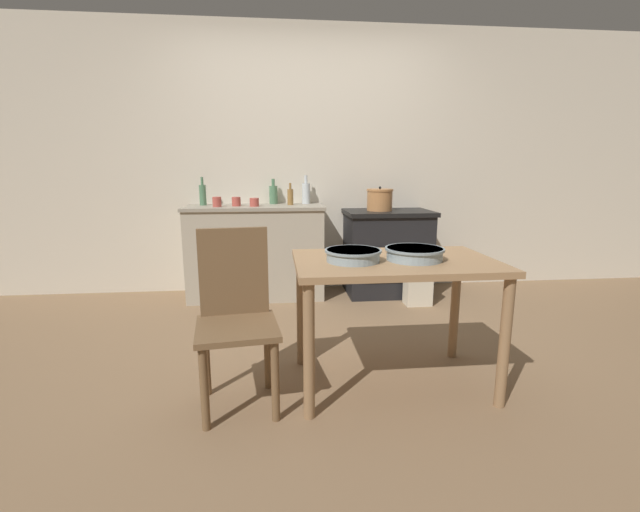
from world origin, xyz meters
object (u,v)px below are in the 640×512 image
object	(u,v)px
stove	(387,252)
cup_center	(217,202)
mixing_bowl_large	(353,255)
bottle_mid_left	(290,196)
flour_sack	(418,284)
chair	(236,313)
bottle_left	(203,194)
work_table	(394,278)
stock_pot	(380,200)
bottle_center_left	(306,193)
cup_mid_right	(254,202)
bottle_far_left	(273,194)
cup_center_right	(236,202)
mixing_bowl_small	(414,253)

from	to	relation	value
stove	cup_center	world-z (taller)	cup_center
mixing_bowl_large	bottle_mid_left	size ratio (longest dim) A/B	1.46
stove	flour_sack	world-z (taller)	stove
chair	stove	bearing A→B (deg)	48.41
bottle_left	work_table	bearing A→B (deg)	-55.33
flour_sack	mixing_bowl_large	size ratio (longest dim) A/B	1.25
work_table	chair	distance (m)	0.87
work_table	stock_pot	world-z (taller)	stock_pot
chair	flour_sack	world-z (taller)	chair
bottle_mid_left	bottle_center_left	bearing A→B (deg)	36.67
stove	mixing_bowl_large	distance (m)	1.97
stock_pot	cup_mid_right	xyz separation A→B (m)	(-1.17, -0.06, -0.01)
cup_center	stove	bearing A→B (deg)	2.78
stove	cup_mid_right	distance (m)	1.36
mixing_bowl_large	bottle_mid_left	xyz separation A→B (m)	(-0.26, 1.87, 0.19)
bottle_far_left	cup_center	xyz separation A→B (m)	(-0.50, -0.27, -0.05)
cup_center	cup_center_right	distance (m)	0.18
flour_sack	cup_mid_right	xyz separation A→B (m)	(-1.45, 0.34, 0.72)
bottle_far_left	bottle_left	world-z (taller)	bottle_left
cup_center_right	stove	bearing A→B (deg)	0.65
flour_sack	bottle_far_left	bearing A→B (deg)	154.80
stove	flour_sack	size ratio (longest dim) A/B	2.18
bottle_left	cup_center_right	size ratio (longest dim) A/B	3.17
bottle_mid_left	mixing_bowl_large	bearing A→B (deg)	-82.12
chair	bottle_center_left	bearing A→B (deg)	68.79
mixing_bowl_small	bottle_far_left	xyz separation A→B (m)	(-0.75, 2.01, 0.20)
bottle_mid_left	bottle_center_left	xyz separation A→B (m)	(0.16, 0.12, 0.03)
stove	bottle_left	bearing A→B (deg)	176.53
bottle_left	cup_mid_right	bearing A→B (deg)	-19.70
bottle_mid_left	cup_center	xyz separation A→B (m)	(-0.66, -0.14, -0.03)
chair	mixing_bowl_large	distance (m)	0.68
mixing_bowl_large	mixing_bowl_small	bearing A→B (deg)	-0.19
flour_sack	bottle_mid_left	world-z (taller)	bottle_mid_left
flour_sack	stock_pot	xyz separation A→B (m)	(-0.28, 0.40, 0.73)
chair	flour_sack	size ratio (longest dim) A/B	2.42
stove	bottle_center_left	distance (m)	0.98
cup_center_right	cup_center	bearing A→B (deg)	-159.68
bottle_center_left	cup_center_right	distance (m)	0.69
stock_pot	bottle_far_left	size ratio (longest dim) A/B	1.04
mixing_bowl_small	cup_center	bearing A→B (deg)	125.87
mixing_bowl_small	bottle_center_left	world-z (taller)	bottle_center_left
mixing_bowl_small	flour_sack	bearing A→B (deg)	69.60
mixing_bowl_small	cup_mid_right	size ratio (longest dim) A/B	3.81
flour_sack	bottle_mid_left	distance (m)	1.43
work_table	chair	xyz separation A→B (m)	(-0.85, -0.09, -0.14)
cup_mid_right	chair	bearing A→B (deg)	-90.79
bottle_left	chair	bearing A→B (deg)	-77.04
stock_pot	cup_center_right	bearing A→B (deg)	-179.69
flour_sack	bottle_mid_left	xyz separation A→B (m)	(-1.12, 0.47, 0.76)
work_table	cup_center_right	distance (m)	2.05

